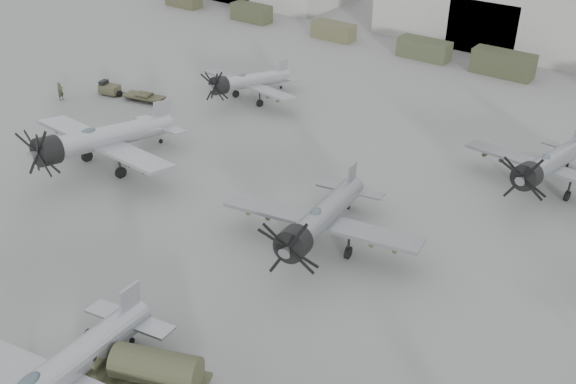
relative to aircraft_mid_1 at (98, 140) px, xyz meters
name	(u,v)px	position (x,y,z in m)	size (l,w,h in m)	color
ground	(91,313)	(12.71, -11.30, -2.56)	(220.00, 220.00, 0.00)	slate
hangar_center	(505,3)	(12.71, 50.66, 1.81)	(29.00, 14.80, 8.70)	#A3A49A
support_truck_1	(251,13)	(-16.69, 38.70, -1.44)	(5.55, 2.20, 2.23)	#373A26
support_truck_2	(333,31)	(-3.76, 38.70, -1.57)	(5.35, 2.20, 1.99)	#4B4A31
support_truck_3	(424,49)	(8.37, 38.70, -1.48)	(5.89, 2.20, 2.17)	#3A402A
support_truck_4	(503,64)	(17.41, 38.70, -1.27)	(6.42, 2.20, 2.58)	#353825
aircraft_mid_1	(98,140)	(0.00, 0.00, 0.00)	(14.07, 12.66, 5.63)	#9EA1A7
aircraft_mid_2	(319,220)	(19.57, 1.15, -0.21)	(13.03, 11.73, 5.17)	gray
aircraft_far_0	(246,82)	(0.39, 17.13, -0.53)	(11.22, 10.10, 4.46)	#999DA2
aircraft_far_1	(547,165)	(28.58, 16.91, -0.33)	(12.30, 11.07, 4.90)	gray
fuel_tanker	(138,366)	(19.02, -13.28, -1.14)	(6.72, 4.55, 2.47)	#3A3C27
tug_trailer	(123,92)	(-10.07, 10.86, -2.03)	(7.14, 2.82, 1.41)	#3F3C29
ground_crew	(60,91)	(-14.29, 6.83, -1.67)	(0.65, 0.43, 1.79)	#383B27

